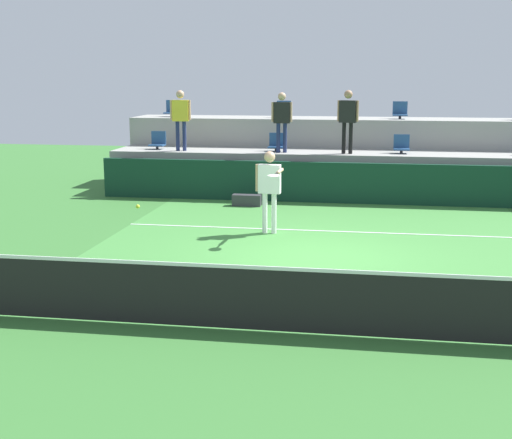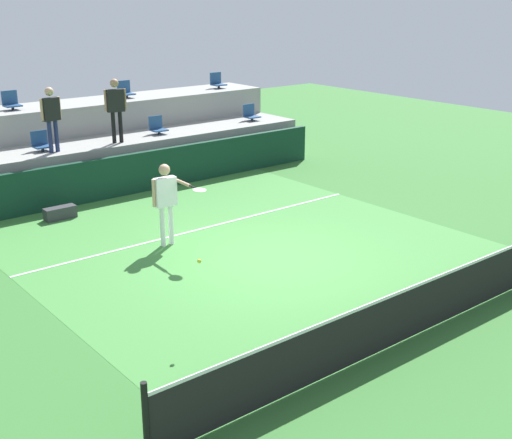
# 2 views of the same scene
# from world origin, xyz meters

# --- Properties ---
(ground_plane) EXTENTS (40.00, 40.00, 0.00)m
(ground_plane) POSITION_xyz_m (0.00, 0.00, 0.00)
(ground_plane) COLOR #336B2D
(court_inner_paint) EXTENTS (9.00, 10.00, 0.01)m
(court_inner_paint) POSITION_xyz_m (0.00, 1.00, 0.00)
(court_inner_paint) COLOR #3D7F38
(court_inner_paint) RESTS_ON ground_plane
(court_service_line) EXTENTS (9.00, 0.06, 0.00)m
(court_service_line) POSITION_xyz_m (0.00, 2.40, 0.01)
(court_service_line) COLOR white
(court_service_line) RESTS_ON ground_plane
(tennis_net) EXTENTS (10.48, 0.08, 1.07)m
(tennis_net) POSITION_xyz_m (0.00, -4.00, 0.50)
(tennis_net) COLOR black
(tennis_net) RESTS_ON ground_plane
(sponsor_backboard) EXTENTS (13.00, 0.16, 1.10)m
(sponsor_backboard) POSITION_xyz_m (0.00, 6.00, 0.55)
(sponsor_backboard) COLOR #0F3323
(sponsor_backboard) RESTS_ON ground_plane
(seating_tier_lower) EXTENTS (13.00, 1.80, 1.25)m
(seating_tier_lower) POSITION_xyz_m (0.00, 7.30, 0.62)
(seating_tier_lower) COLOR gray
(seating_tier_lower) RESTS_ON ground_plane
(seating_tier_upper) EXTENTS (13.00, 1.80, 2.10)m
(seating_tier_upper) POSITION_xyz_m (0.00, 9.10, 1.05)
(seating_tier_upper) COLOR gray
(seating_tier_upper) RESTS_ON ground_plane
(stadium_chair_lower_left) EXTENTS (0.44, 0.40, 0.52)m
(stadium_chair_lower_left) POSITION_xyz_m (-1.75, 7.23, 1.46)
(stadium_chair_lower_left) COLOR #2D2D33
(stadium_chair_lower_left) RESTS_ON seating_tier_lower
(stadium_chair_lower_right) EXTENTS (0.44, 0.40, 0.52)m
(stadium_chair_lower_right) POSITION_xyz_m (1.79, 7.23, 1.46)
(stadium_chair_lower_right) COLOR #2D2D33
(stadium_chair_lower_right) RESTS_ON seating_tier_lower
(stadium_chair_lower_far_right) EXTENTS (0.44, 0.40, 0.52)m
(stadium_chair_lower_far_right) POSITION_xyz_m (5.29, 7.23, 1.46)
(stadium_chair_lower_far_right) COLOR #2D2D33
(stadium_chair_lower_far_right) RESTS_ON seating_tier_lower
(stadium_chair_upper_left) EXTENTS (0.44, 0.40, 0.52)m
(stadium_chair_upper_left) POSITION_xyz_m (-1.78, 9.03, 2.31)
(stadium_chair_upper_left) COLOR #2D2D33
(stadium_chair_upper_left) RESTS_ON seating_tier_upper
(stadium_chair_upper_right) EXTENTS (0.44, 0.40, 0.52)m
(stadium_chair_upper_right) POSITION_xyz_m (1.78, 9.03, 2.31)
(stadium_chair_upper_right) COLOR #2D2D33
(stadium_chair_upper_right) RESTS_ON seating_tier_upper
(stadium_chair_upper_far_right) EXTENTS (0.44, 0.40, 0.52)m
(stadium_chair_upper_far_right) POSITION_xyz_m (5.28, 9.03, 2.31)
(stadium_chair_upper_far_right) COLOR #2D2D33
(stadium_chair_upper_far_right) RESTS_ON seating_tier_upper
(tennis_player) EXTENTS (0.68, 1.25, 1.80)m
(tennis_player) POSITION_xyz_m (-1.18, 1.98, 1.11)
(tennis_player) COLOR white
(tennis_player) RESTS_ON ground_plane
(spectator_in_grey) EXTENTS (0.59, 0.26, 1.68)m
(spectator_in_grey) POSITION_xyz_m (-1.55, 6.85, 2.26)
(spectator_in_grey) COLOR navy
(spectator_in_grey) RESTS_ON seating_tier_lower
(spectator_in_white) EXTENTS (0.60, 0.29, 1.75)m
(spectator_in_white) POSITION_xyz_m (0.29, 6.85, 2.31)
(spectator_in_white) COLOR black
(spectator_in_white) RESTS_ON seating_tier_lower
(tennis_ball) EXTENTS (0.07, 0.07, 0.07)m
(tennis_ball) POSITION_xyz_m (-2.88, -1.74, 1.23)
(tennis_ball) COLOR #CCE033
(equipment_bag) EXTENTS (0.76, 0.28, 0.30)m
(equipment_bag) POSITION_xyz_m (-2.25, 5.16, 0.15)
(equipment_bag) COLOR #333338
(equipment_bag) RESTS_ON ground_plane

